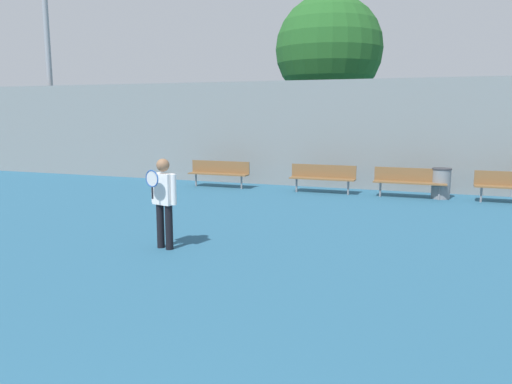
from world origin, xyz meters
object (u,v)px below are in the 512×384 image
(tennis_player, at_px, (164,197))
(tree_green_tall, at_px, (329,50))
(bench_adjacent_court, at_px, (323,175))
(trash_bin, at_px, (441,183))
(bench_by_gate, at_px, (410,179))
(bench_courtside_far, at_px, (219,171))

(tennis_player, xyz_separation_m, tree_green_tall, (0.14, 13.80, 4.14))
(tennis_player, xyz_separation_m, bench_adjacent_court, (1.38, 7.31, -0.42))
(tennis_player, height_order, trash_bin, tennis_player)
(bench_by_gate, distance_m, trash_bin, 0.89)
(tennis_player, height_order, bench_courtside_far, tennis_player)
(bench_courtside_far, bearing_deg, tree_green_tall, 70.69)
(trash_bin, relative_size, tree_green_tall, 0.12)
(tennis_player, relative_size, tree_green_tall, 0.23)
(trash_bin, bearing_deg, tree_green_tall, 126.74)
(bench_by_gate, bearing_deg, bench_courtside_far, 180.00)
(bench_courtside_far, bearing_deg, tennis_player, -73.69)
(bench_by_gate, height_order, trash_bin, trash_bin)
(bench_courtside_far, xyz_separation_m, trash_bin, (6.99, 0.18, -0.10))
(tennis_player, distance_m, bench_adjacent_court, 7.45)
(tennis_player, bearing_deg, bench_courtside_far, 121.19)
(tree_green_tall, bearing_deg, bench_by_gate, -59.37)
(tennis_player, distance_m, tree_green_tall, 14.41)
(tree_green_tall, bearing_deg, bench_adjacent_court, -79.16)
(tree_green_tall, bearing_deg, trash_bin, -53.26)
(bench_adjacent_court, bearing_deg, bench_by_gate, 0.00)
(tennis_player, distance_m, bench_by_gate, 8.33)
(bench_by_gate, bearing_deg, tree_green_tall, 120.63)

